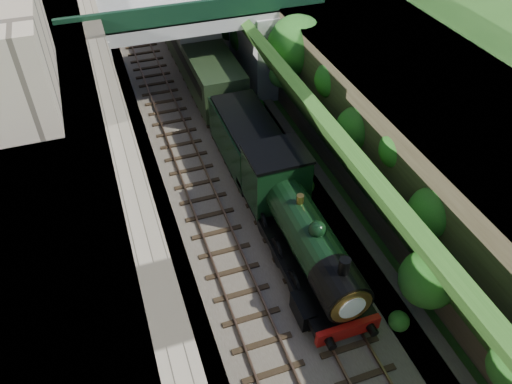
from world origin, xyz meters
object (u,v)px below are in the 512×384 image
road_bridge (197,34)px  locomotive (299,228)px  tender (247,142)px  tree (298,46)px

road_bridge → locomotive: (0.26, -16.74, -2.18)m
tender → road_bridge: bearing=91.6°
road_bridge → tender: 9.70m
tree → locomotive: bearing=-111.9°
locomotive → tree: bearing=68.1°
road_bridge → locomotive: 16.89m
locomotive → road_bridge: bearing=90.9°
tree → locomotive: size_ratio=0.65×
locomotive → tender: bearing=90.0°
road_bridge → tender: road_bridge is taller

